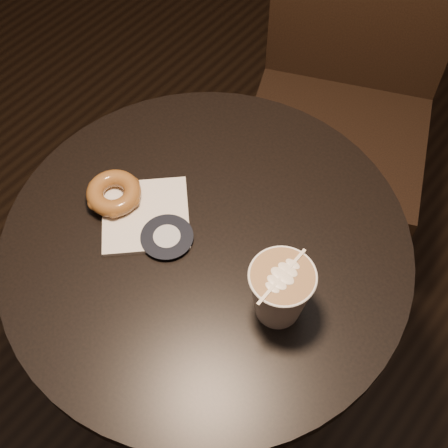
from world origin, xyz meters
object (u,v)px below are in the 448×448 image
object	(u,v)px
pastry_bag	(146,215)
latte_cup	(280,293)
doughnut	(114,193)
chair	(349,75)
cafe_table	(208,294)

from	to	relation	value
pastry_bag	latte_cup	distance (m)	0.29
doughnut	latte_cup	distance (m)	0.35
latte_cup	pastry_bag	bearing A→B (deg)	-179.35
chair	doughnut	size ratio (longest dim) A/B	11.35
cafe_table	pastry_bag	size ratio (longest dim) A/B	5.06
chair	pastry_bag	size ratio (longest dim) A/B	7.35
pastry_bag	latte_cup	size ratio (longest dim) A/B	1.32
cafe_table	pastry_bag	world-z (taller)	pastry_bag
doughnut	latte_cup	world-z (taller)	latte_cup
doughnut	latte_cup	size ratio (longest dim) A/B	0.86
chair	cafe_table	bearing A→B (deg)	-105.82
pastry_bag	doughnut	distance (m)	0.07
cafe_table	pastry_bag	bearing A→B (deg)	-167.02
cafe_table	latte_cup	size ratio (longest dim) A/B	6.69
chair	latte_cup	distance (m)	0.73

